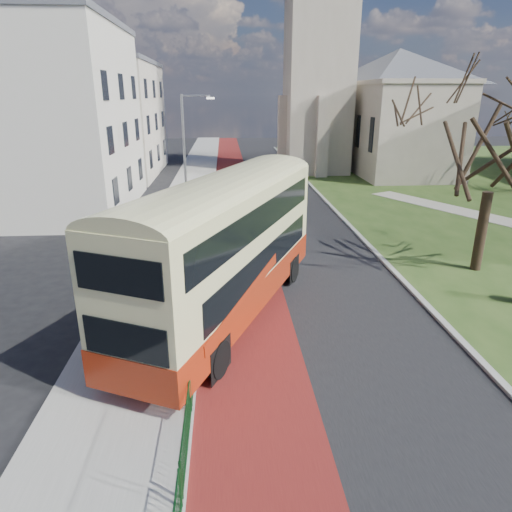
{
  "coord_description": "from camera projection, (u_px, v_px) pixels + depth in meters",
  "views": [
    {
      "loc": [
        -1.91,
        -12.36,
        8.09
      ],
      "look_at": [
        -0.74,
        4.75,
        2.0
      ],
      "focal_mm": 32.0,
      "sensor_mm": 36.0,
      "label": 1
    }
  ],
  "objects": [
    {
      "name": "kerb_east",
      "position": [
        328.0,
        204.0,
        35.51
      ],
      "size": [
        0.25,
        80.0,
        0.13
      ],
      "primitive_type": "cube",
      "color": "#999993",
      "rests_on": "ground"
    },
    {
      "name": "road_carriageway",
      "position": [
        272.0,
        212.0,
        33.35
      ],
      "size": [
        9.0,
        120.0,
        0.01
      ],
      "primitive_type": "cube",
      "color": "black",
      "rests_on": "ground"
    },
    {
      "name": "winter_tree_near",
      "position": [
        500.0,
        125.0,
        20.0
      ],
      "size": [
        7.89,
        7.89,
        9.81
      ],
      "rotation": [
        0.0,
        0.0,
        0.21
      ],
      "color": "black",
      "rests_on": "grass_green"
    },
    {
      "name": "kerb_west",
      "position": [
        211.0,
        212.0,
        33.04
      ],
      "size": [
        0.25,
        120.0,
        0.13
      ],
      "primitive_type": "cube",
      "color": "#999993",
      "rests_on": "ground"
    },
    {
      "name": "pedestrian_railing",
      "position": [
        201.0,
        298.0,
        17.84
      ],
      "size": [
        0.07,
        24.0,
        1.12
      ],
      "color": "#0E3E19",
      "rests_on": "ground"
    },
    {
      "name": "streetlamp",
      "position": [
        187.0,
        152.0,
        29.56
      ],
      "size": [
        2.13,
        0.18,
        8.0
      ],
      "color": "gray",
      "rests_on": "pavement_west"
    },
    {
      "name": "street_block_near",
      "position": [
        52.0,
        118.0,
        32.06
      ],
      "size": [
        10.3,
        14.3,
        13.0
      ],
      "color": "beige",
      "rests_on": "ground"
    },
    {
      "name": "ground",
      "position": [
        289.0,
        365.0,
        14.45
      ],
      "size": [
        160.0,
        160.0,
        0.0
      ],
      "primitive_type": "plane",
      "color": "black",
      "rests_on": "ground"
    },
    {
      "name": "gothic_church",
      "position": [
        364.0,
        42.0,
        46.59
      ],
      "size": [
        16.38,
        18.0,
        40.0
      ],
      "color": "gray",
      "rests_on": "ground"
    },
    {
      "name": "bus",
      "position": [
        226.0,
        243.0,
        16.65
      ],
      "size": [
        7.78,
        12.56,
        5.22
      ],
      "rotation": [
        0.0,
        0.0,
        -0.43
      ],
      "color": "maroon",
      "rests_on": "ground"
    },
    {
      "name": "street_block_far",
      "position": [
        107.0,
        118.0,
        47.36
      ],
      "size": [
        10.3,
        16.3,
        11.5
      ],
      "color": "#BFB4A2",
      "rests_on": "ground"
    },
    {
      "name": "bus_lane",
      "position": [
        235.0,
        212.0,
        33.18
      ],
      "size": [
        3.4,
        120.0,
        0.01
      ],
      "primitive_type": "cube",
      "color": "#591414",
      "rests_on": "ground"
    },
    {
      "name": "pavement_west",
      "position": [
        183.0,
        212.0,
        32.92
      ],
      "size": [
        4.0,
        120.0,
        0.12
      ],
      "primitive_type": "cube",
      "color": "gray",
      "rests_on": "ground"
    }
  ]
}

